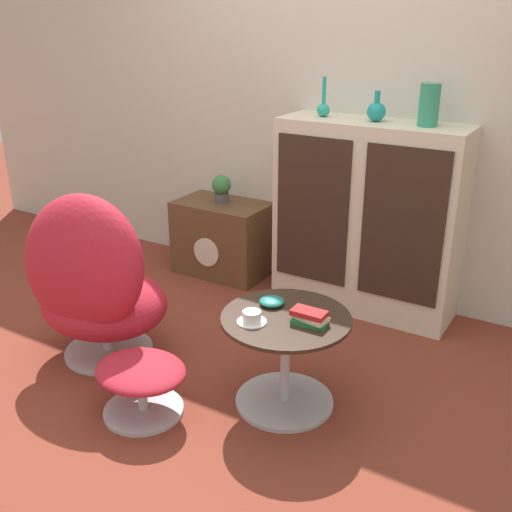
{
  "coord_description": "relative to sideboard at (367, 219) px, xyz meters",
  "views": [
    {
      "loc": [
        1.57,
        -2.07,
        1.71
      ],
      "look_at": [
        0.08,
        0.37,
        0.55
      ],
      "focal_mm": 42.0,
      "sensor_mm": 36.0,
      "label": 1
    }
  ],
  "objects": [
    {
      "name": "ground_plane",
      "position": [
        -0.38,
        -1.17,
        -0.58
      ],
      "size": [
        12.0,
        12.0,
        0.0
      ],
      "primitive_type": "plane",
      "color": "brown"
    },
    {
      "name": "wall_back",
      "position": [
        -0.38,
        0.22,
        0.72
      ],
      "size": [
        6.4,
        0.06,
        2.6
      ],
      "color": "beige",
      "rests_on": "ground_plane"
    },
    {
      "name": "sideboard",
      "position": [
        0.0,
        0.0,
        0.0
      ],
      "size": [
        1.09,
        0.39,
        1.15
      ],
      "color": "beige",
      "rests_on": "ground_plane"
    },
    {
      "name": "tv_console",
      "position": [
        -1.04,
        -0.01,
        -0.32
      ],
      "size": [
        0.64,
        0.4,
        0.51
      ],
      "color": "brown",
      "rests_on": "ground_plane"
    },
    {
      "name": "egg_chair",
      "position": [
        -0.95,
        -1.3,
        -0.15
      ],
      "size": [
        0.76,
        0.71,
        0.94
      ],
      "color": "#B7B7BC",
      "rests_on": "ground_plane"
    },
    {
      "name": "ottoman",
      "position": [
        -0.44,
        -1.54,
        -0.39
      ],
      "size": [
        0.43,
        0.37,
        0.27
      ],
      "color": "#B7B7BC",
      "rests_on": "ground_plane"
    },
    {
      "name": "coffee_table",
      "position": [
        0.08,
        -1.14,
        -0.31
      ],
      "size": [
        0.59,
        0.59,
        0.46
      ],
      "color": "#B7B7BC",
      "rests_on": "ground_plane"
    },
    {
      "name": "vase_leftmost",
      "position": [
        -0.32,
        0.0,
        0.63
      ],
      "size": [
        0.08,
        0.08,
        0.23
      ],
      "color": "teal",
      "rests_on": "sideboard"
    },
    {
      "name": "vase_inner_left",
      "position": [
        0.01,
        0.0,
        0.63
      ],
      "size": [
        0.11,
        0.11,
        0.17
      ],
      "color": "teal",
      "rests_on": "sideboard"
    },
    {
      "name": "vase_inner_right",
      "position": [
        0.3,
        0.0,
        0.69
      ],
      "size": [
        0.11,
        0.11,
        0.22
      ],
      "color": "#2D8E6B",
      "rests_on": "sideboard"
    },
    {
      "name": "potted_plant",
      "position": [
        -1.04,
        -0.01,
        0.04
      ],
      "size": [
        0.13,
        0.13,
        0.19
      ],
      "color": "#4C4C51",
      "rests_on": "tv_console"
    },
    {
      "name": "teacup",
      "position": [
        -0.03,
        -1.27,
        -0.1
      ],
      "size": [
        0.13,
        0.13,
        0.05
      ],
      "color": "white",
      "rests_on": "coffee_table"
    },
    {
      "name": "book_stack",
      "position": [
        0.2,
        -1.15,
        -0.09
      ],
      "size": [
        0.16,
        0.1,
        0.06
      ],
      "color": "#237038",
      "rests_on": "coffee_table"
    },
    {
      "name": "bowl",
      "position": [
        -0.04,
        -1.07,
        -0.1
      ],
      "size": [
        0.12,
        0.12,
        0.04
      ],
      "color": "#1E7A70",
      "rests_on": "coffee_table"
    }
  ]
}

